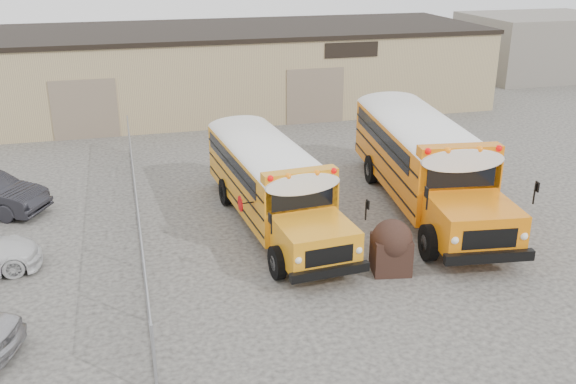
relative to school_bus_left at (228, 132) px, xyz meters
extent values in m
plane|color=#312F2C|center=(1.90, -8.53, -1.66)|extent=(120.00, 120.00, 0.00)
cube|color=tan|center=(1.90, 11.47, 0.59)|extent=(30.00, 10.00, 4.50)
cube|color=black|center=(1.90, 11.47, 2.89)|extent=(30.20, 10.20, 0.25)
cube|color=black|center=(7.90, 6.45, 2.24)|extent=(3.00, 0.08, 0.80)
cube|color=#82705C|center=(-6.10, 6.45, -0.16)|extent=(3.20, 0.08, 3.00)
cube|color=#82705C|center=(5.90, 6.45, -0.16)|extent=(3.20, 0.08, 3.00)
cylinder|color=#94979D|center=(-4.10, -14.53, -0.76)|extent=(0.07, 0.07, 1.80)
cylinder|color=#94979D|center=(-4.10, -11.53, -0.76)|extent=(0.07, 0.07, 1.80)
cylinder|color=#94979D|center=(-4.10, -8.53, -0.76)|extent=(0.07, 0.07, 1.80)
cylinder|color=#94979D|center=(-4.10, -5.53, -0.76)|extent=(0.07, 0.07, 1.80)
cylinder|color=#94979D|center=(-4.10, -2.53, -0.76)|extent=(0.07, 0.07, 1.80)
cylinder|color=#94979D|center=(-4.10, 0.47, -0.76)|extent=(0.07, 0.07, 1.80)
cylinder|color=#94979D|center=(-4.10, 3.47, -0.76)|extent=(0.07, 0.07, 1.80)
cylinder|color=#94979D|center=(-4.10, -5.53, 0.12)|extent=(0.05, 18.00, 0.05)
cylinder|color=#94979D|center=(-4.10, -5.53, -1.61)|extent=(0.05, 18.00, 0.05)
cube|color=#94979D|center=(-4.10, -5.53, -0.76)|extent=(0.02, 18.00, 1.70)
cube|color=gray|center=(25.90, 15.47, 0.54)|extent=(10.00, 8.00, 4.40)
cube|color=orange|center=(-0.04, 0.42, -0.17)|extent=(3.02, 7.52, 1.98)
cube|color=orange|center=(0.36, -4.30, -0.60)|extent=(2.30, 2.30, 1.11)
cube|color=black|center=(0.27, -3.22, 0.39)|extent=(1.98, 0.22, 0.72)
cube|color=white|center=(-0.04, 0.42, 0.97)|extent=(3.03, 7.60, 0.39)
cube|color=orange|center=(0.25, -3.00, 1.00)|extent=(2.40, 0.68, 0.35)
sphere|color=#E50705|center=(-0.74, -3.30, 1.11)|extent=(0.19, 0.19, 0.19)
sphere|color=#E50705|center=(1.28, -3.13, 1.11)|extent=(0.19, 0.19, 0.19)
sphere|color=orange|center=(-0.18, -3.26, 1.11)|extent=(0.19, 0.19, 0.19)
sphere|color=orange|center=(0.73, -3.18, 1.11)|extent=(0.19, 0.19, 0.19)
cube|color=black|center=(0.46, -5.43, -1.04)|extent=(2.38, 0.41, 0.27)
cube|color=black|center=(-0.35, 4.14, -1.04)|extent=(2.38, 0.39, 0.27)
cube|color=black|center=(-0.04, 0.42, -0.24)|extent=(3.05, 7.38, 0.06)
cube|color=black|center=(-0.06, 0.71, 0.39)|extent=(2.96, 6.37, 0.60)
cylinder|color=black|center=(-0.79, -4.29, -1.16)|extent=(0.35, 1.02, 1.01)
cylinder|color=black|center=(1.50, -4.09, -1.16)|extent=(0.35, 1.02, 1.01)
cylinder|color=black|center=(-1.30, 1.79, -1.16)|extent=(0.35, 1.02, 1.01)
cylinder|color=black|center=(0.99, 1.98, -1.16)|extent=(0.35, 1.02, 1.01)
cylinder|color=#BF0505|center=(-1.46, -2.22, -0.05)|extent=(0.07, 0.54, 0.54)
cube|color=orange|center=(7.30, 1.60, 0.05)|extent=(3.78, 8.70, 2.27)
cube|color=orange|center=(6.63, -3.79, -0.45)|extent=(2.72, 2.72, 1.27)
cube|color=black|center=(6.78, -2.56, 0.69)|extent=(2.26, 0.35, 0.83)
cube|color=white|center=(7.30, 1.60, 1.35)|extent=(3.79, 8.78, 0.44)
cube|color=orange|center=(6.81, -2.30, 1.39)|extent=(2.76, 0.88, 0.40)
sphere|color=#E50705|center=(5.63, -2.41, 1.52)|extent=(0.22, 0.22, 0.22)
sphere|color=#E50705|center=(7.94, -2.70, 1.52)|extent=(0.22, 0.22, 0.22)
sphere|color=orange|center=(6.26, -2.49, 1.52)|extent=(0.22, 0.22, 0.22)
sphere|color=orange|center=(7.30, -2.62, 1.52)|extent=(0.22, 0.22, 0.22)
cube|color=black|center=(6.47, -5.09, -0.95)|extent=(2.72, 0.58, 0.31)
cube|color=black|center=(7.82, 5.84, -0.95)|extent=(2.72, 0.55, 0.31)
cube|color=black|center=(7.30, 1.60, -0.03)|extent=(3.81, 8.53, 0.07)
cube|color=black|center=(7.34, 1.93, 0.69)|extent=(3.65, 7.38, 0.69)
cylinder|color=black|center=(5.34, -3.51, -1.08)|extent=(0.45, 1.18, 1.15)
cylinder|color=black|center=(7.95, -3.83, -1.08)|extent=(0.45, 1.18, 1.15)
cylinder|color=black|center=(6.20, 3.43, -1.08)|extent=(0.45, 1.18, 1.15)
cylinder|color=black|center=(8.81, 3.11, -1.08)|extent=(0.45, 1.18, 1.15)
cube|color=black|center=(3.09, -10.52, -1.11)|extent=(1.27, 1.18, 1.11)
sphere|color=black|center=(3.09, -10.52, -0.61)|extent=(1.22, 1.22, 1.22)
camera|label=1|loc=(-4.25, -26.32, 7.55)|focal=40.00mm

